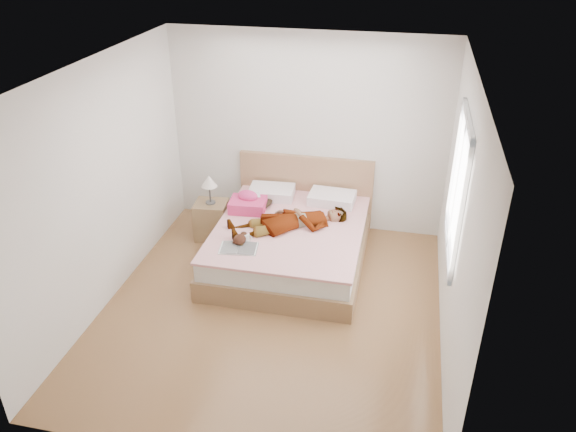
% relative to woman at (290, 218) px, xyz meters
% --- Properties ---
extents(ground, '(4.00, 4.00, 0.00)m').
position_rel_woman_xyz_m(ground, '(-0.00, -0.97, -0.61)').
color(ground, '#503119').
rests_on(ground, ground).
extents(woman, '(1.57, 1.20, 0.20)m').
position_rel_woman_xyz_m(woman, '(0.00, 0.00, 0.00)').
color(woman, white).
rests_on(woman, bed).
extents(hair, '(0.48, 0.58, 0.09)m').
position_rel_woman_xyz_m(hair, '(-0.57, 0.45, -0.06)').
color(hair, black).
rests_on(hair, bed).
extents(phone, '(0.07, 0.09, 0.05)m').
position_rel_woman_xyz_m(phone, '(-0.50, 0.40, 0.06)').
color(phone, silver).
rests_on(phone, bed).
extents(room_shell, '(4.00, 4.00, 4.00)m').
position_rel_woman_xyz_m(room_shell, '(1.77, -0.67, 0.89)').
color(room_shell, white).
rests_on(room_shell, ground).
extents(bed, '(1.80, 2.08, 1.00)m').
position_rel_woman_xyz_m(bed, '(-0.00, 0.07, -0.34)').
color(bed, brown).
rests_on(bed, ground).
extents(towel, '(0.47, 0.39, 0.23)m').
position_rel_woman_xyz_m(towel, '(-0.61, 0.29, -0.01)').
color(towel, '#F3426F').
rests_on(towel, bed).
extents(magazine, '(0.45, 0.33, 0.02)m').
position_rel_woman_xyz_m(magazine, '(-0.45, -0.64, -0.09)').
color(magazine, white).
rests_on(magazine, bed).
extents(coffee_mug, '(0.12, 0.09, 0.09)m').
position_rel_woman_xyz_m(coffee_mug, '(-0.41, -0.46, -0.05)').
color(coffee_mug, silver).
rests_on(coffee_mug, bed).
extents(plush_toy, '(0.18, 0.24, 0.12)m').
position_rel_woman_xyz_m(plush_toy, '(-0.46, -0.53, -0.04)').
color(plush_toy, black).
rests_on(plush_toy, bed).
extents(nightstand, '(0.45, 0.40, 0.89)m').
position_rel_woman_xyz_m(nightstand, '(-1.13, 0.36, -0.32)').
color(nightstand, brown).
rests_on(nightstand, ground).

